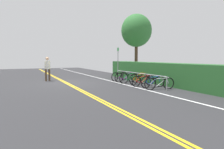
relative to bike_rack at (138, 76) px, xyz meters
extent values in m
cube|color=#2B2B2D|center=(-2.79, -4.00, -0.58)|extent=(39.58, 13.05, 0.05)
cube|color=gold|center=(-2.79, -4.08, -0.56)|extent=(35.62, 0.10, 0.00)
cube|color=gold|center=(-2.79, -3.92, -0.56)|extent=(35.62, 0.10, 0.00)
cube|color=white|center=(-2.79, -0.81, -0.56)|extent=(35.62, 0.12, 0.00)
cylinder|color=#9EA0A5|center=(-2.79, 0.00, -0.20)|extent=(0.05, 0.05, 0.72)
cylinder|color=#9EA0A5|center=(-1.40, 0.00, -0.20)|extent=(0.05, 0.05, 0.72)
cylinder|color=#9EA0A5|center=(0.00, 0.00, -0.20)|extent=(0.05, 0.05, 0.72)
cylinder|color=#9EA0A5|center=(1.40, 0.00, -0.20)|extent=(0.05, 0.05, 0.72)
cylinder|color=#9EA0A5|center=(2.79, 0.00, -0.20)|extent=(0.05, 0.05, 0.72)
cylinder|color=#9EA0A5|center=(0.00, 0.00, 0.16)|extent=(5.58, 0.04, 0.04)
torus|color=black|center=(-2.49, 0.38, -0.25)|extent=(0.26, 0.65, 0.67)
torus|color=black|center=(-2.18, -0.56, -0.25)|extent=(0.26, 0.65, 0.67)
cylinder|color=black|center=(-2.37, 0.03, -0.17)|extent=(0.21, 0.55, 0.46)
cylinder|color=black|center=(-2.35, -0.03, 0.03)|extent=(0.24, 0.65, 0.07)
cylinder|color=black|center=(-2.27, -0.29, -0.19)|extent=(0.08, 0.17, 0.41)
cylinder|color=black|center=(-2.24, -0.39, -0.32)|extent=(0.15, 0.35, 0.17)
cylinder|color=black|center=(-2.22, -0.45, -0.12)|extent=(0.11, 0.24, 0.28)
cylinder|color=black|center=(-2.47, 0.34, -0.11)|extent=(0.08, 0.14, 0.30)
cube|color=black|center=(-2.25, -0.35, 0.04)|extent=(0.14, 0.21, 0.05)
cylinder|color=black|center=(-2.46, 0.29, 0.09)|extent=(0.45, 0.17, 0.03)
torus|color=black|center=(-1.47, 0.44, -0.25)|extent=(0.10, 0.67, 0.67)
torus|color=black|center=(-1.54, -0.55, -0.25)|extent=(0.10, 0.67, 0.67)
cylinder|color=purple|center=(-1.50, 0.07, -0.17)|extent=(0.07, 0.57, 0.46)
cylinder|color=purple|center=(-1.50, 0.00, 0.02)|extent=(0.08, 0.67, 0.07)
cylinder|color=purple|center=(-1.52, -0.27, -0.19)|extent=(0.05, 0.16, 0.41)
cylinder|color=purple|center=(-1.53, -0.38, -0.32)|extent=(0.06, 0.36, 0.17)
cylinder|color=purple|center=(-1.53, -0.44, -0.12)|extent=(0.05, 0.25, 0.28)
cylinder|color=purple|center=(-1.48, 0.39, -0.11)|extent=(0.04, 0.13, 0.30)
cube|color=black|center=(-1.52, -0.33, 0.04)|extent=(0.09, 0.20, 0.05)
cylinder|color=purple|center=(-1.48, 0.34, 0.09)|extent=(0.46, 0.06, 0.03)
torus|color=black|center=(-0.82, 0.36, -0.23)|extent=(0.11, 0.72, 0.71)
torus|color=black|center=(-0.75, -0.59, -0.23)|extent=(0.11, 0.72, 0.71)
cylinder|color=#198C38|center=(-0.80, 0.01, -0.15)|extent=(0.08, 0.55, 0.49)
cylinder|color=#198C38|center=(-0.79, -0.06, 0.07)|extent=(0.09, 0.65, 0.07)
cylinder|color=#198C38|center=(-0.77, -0.32, -0.16)|extent=(0.05, 0.16, 0.44)
cylinder|color=#198C38|center=(-0.76, -0.42, -0.30)|extent=(0.06, 0.35, 0.18)
cylinder|color=#198C38|center=(-0.76, -0.48, -0.09)|extent=(0.05, 0.24, 0.30)
cylinder|color=#198C38|center=(-0.82, 0.32, -0.07)|extent=(0.05, 0.13, 0.32)
cube|color=black|center=(-0.77, -0.38, 0.08)|extent=(0.10, 0.21, 0.05)
cylinder|color=#198C38|center=(-0.82, 0.27, 0.13)|extent=(0.46, 0.06, 0.03)
torus|color=black|center=(-0.15, 0.58, -0.23)|extent=(0.22, 0.71, 0.72)
torus|color=black|center=(0.07, -0.35, -0.23)|extent=(0.22, 0.71, 0.72)
cylinder|color=orange|center=(-0.07, 0.23, -0.14)|extent=(0.16, 0.54, 0.49)
cylinder|color=orange|center=(-0.05, 0.17, 0.07)|extent=(0.19, 0.64, 0.07)
cylinder|color=orange|center=(0.01, -0.08, -0.16)|extent=(0.07, 0.16, 0.44)
cylinder|color=orange|center=(0.03, -0.18, -0.30)|extent=(0.12, 0.35, 0.18)
cylinder|color=orange|center=(0.05, -0.24, -0.09)|extent=(0.09, 0.24, 0.30)
cylinder|color=orange|center=(-0.14, 0.54, -0.07)|extent=(0.07, 0.13, 0.32)
cube|color=black|center=(0.02, -0.14, 0.08)|extent=(0.12, 0.21, 0.05)
cylinder|color=orange|center=(-0.13, 0.49, 0.14)|extent=(0.45, 0.13, 0.03)
torus|color=black|center=(0.67, 0.48, -0.25)|extent=(0.12, 0.67, 0.66)
torus|color=black|center=(0.77, -0.60, -0.25)|extent=(0.12, 0.67, 0.66)
cylinder|color=red|center=(0.71, 0.08, -0.18)|extent=(0.09, 0.61, 0.45)
cylinder|color=red|center=(0.72, 0.01, 0.02)|extent=(0.11, 0.74, 0.07)
cylinder|color=red|center=(0.74, -0.29, -0.19)|extent=(0.05, 0.18, 0.41)
cylinder|color=red|center=(0.76, -0.41, -0.32)|extent=(0.07, 0.39, 0.17)
cylinder|color=red|center=(0.76, -0.48, -0.12)|extent=(0.06, 0.27, 0.28)
cylinder|color=red|center=(0.68, 0.42, -0.11)|extent=(0.05, 0.14, 0.30)
cube|color=black|center=(0.75, -0.36, 0.03)|extent=(0.10, 0.21, 0.05)
cylinder|color=red|center=(0.68, 0.37, 0.08)|extent=(0.46, 0.07, 0.03)
torus|color=black|center=(1.49, 0.61, -0.24)|extent=(0.08, 0.69, 0.68)
torus|color=black|center=(1.44, -0.36, -0.24)|extent=(0.08, 0.69, 0.68)
cylinder|color=#1947B7|center=(1.47, 0.24, -0.17)|extent=(0.06, 0.56, 0.47)
cylinder|color=#1947B7|center=(1.47, 0.18, 0.04)|extent=(0.06, 0.66, 0.07)
cylinder|color=#1947B7|center=(1.46, -0.09, -0.18)|extent=(0.04, 0.16, 0.42)
cylinder|color=#1947B7|center=(1.45, -0.19, -0.31)|extent=(0.05, 0.36, 0.17)
cylinder|color=#1947B7|center=(1.45, -0.26, -0.11)|extent=(0.05, 0.24, 0.29)
cylinder|color=#1947B7|center=(1.48, 0.56, -0.09)|extent=(0.04, 0.13, 0.31)
cube|color=black|center=(1.45, -0.15, 0.05)|extent=(0.09, 0.20, 0.05)
cylinder|color=#1947B7|center=(1.48, 0.51, 0.10)|extent=(0.46, 0.05, 0.03)
torus|color=black|center=(2.38, 0.48, -0.25)|extent=(0.18, 0.67, 0.67)
torus|color=black|center=(2.17, -0.60, -0.25)|extent=(0.18, 0.67, 0.67)
cylinder|color=silver|center=(2.30, 0.08, -0.17)|extent=(0.15, 0.62, 0.46)
cylinder|color=silver|center=(2.29, 0.01, 0.03)|extent=(0.17, 0.74, 0.07)
cylinder|color=silver|center=(2.23, -0.29, -0.19)|extent=(0.07, 0.18, 0.41)
cylinder|color=silver|center=(2.21, -0.41, -0.32)|extent=(0.11, 0.39, 0.17)
cylinder|color=silver|center=(2.20, -0.48, -0.12)|extent=(0.09, 0.27, 0.29)
cylinder|color=silver|center=(2.37, 0.42, -0.10)|extent=(0.06, 0.15, 0.31)
cube|color=black|center=(2.22, -0.36, 0.04)|extent=(0.12, 0.21, 0.05)
cylinder|color=silver|center=(2.36, 0.37, 0.09)|extent=(0.46, 0.11, 0.03)
cylinder|color=#4C3826|center=(-4.29, -5.10, -0.12)|extent=(0.14, 0.14, 0.88)
cylinder|color=#4C3826|center=(-4.43, -4.84, -0.12)|extent=(0.14, 0.14, 0.88)
cylinder|color=silver|center=(-4.36, -4.97, 0.63)|extent=(0.32, 0.32, 0.62)
sphere|color=tan|center=(-4.36, -4.97, 1.09)|extent=(0.24, 0.24, 0.24)
cylinder|color=silver|center=(-4.27, -5.15, 0.61)|extent=(0.09, 0.09, 0.55)
cylinder|color=silver|center=(-4.45, -4.80, 0.61)|extent=(0.09, 0.09, 0.55)
cylinder|color=gray|center=(-3.31, 0.27, 0.71)|extent=(0.06, 0.06, 2.54)
cube|color=#198C33|center=(-3.31, 0.27, 1.80)|extent=(0.36, 0.09, 0.24)
cube|color=#235626|center=(1.50, 1.63, 0.13)|extent=(14.58, 1.27, 1.37)
cylinder|color=#473323|center=(-4.78, 2.90, 0.86)|extent=(0.28, 0.28, 2.83)
ellipsoid|color=#2D6B30|center=(-4.78, 2.90, 3.59)|extent=(2.74, 2.74, 2.94)
camera|label=1|loc=(10.90, -6.99, 1.17)|focal=32.22mm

